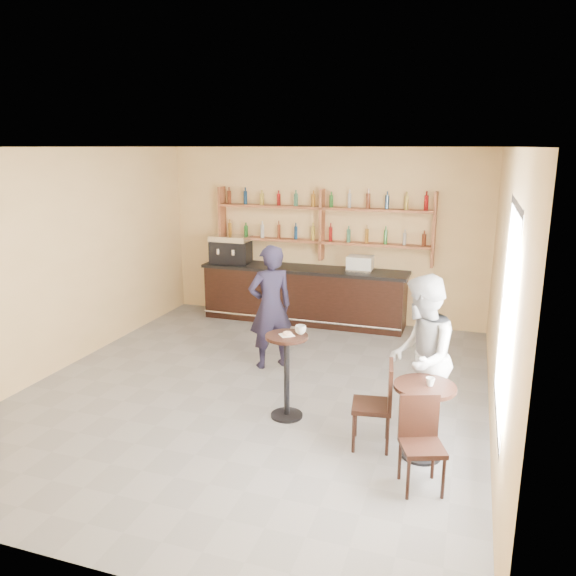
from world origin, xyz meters
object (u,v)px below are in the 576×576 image
(espresso_machine, at_px, (231,249))
(chair_west, at_px, (372,405))
(pedestal_table, at_px, (287,376))
(chair_south, at_px, (422,446))
(bar_counter, at_px, (304,295))
(pastry_case, at_px, (360,264))
(man_main, at_px, (270,307))
(cafe_table, at_px, (423,421))
(patron_second, at_px, (420,358))

(espresso_machine, distance_m, chair_west, 5.44)
(pedestal_table, distance_m, chair_south, 1.97)
(pedestal_table, bearing_deg, espresso_machine, 122.47)
(bar_counter, xyz_separation_m, chair_west, (2.02, -4.10, -0.03))
(espresso_machine, height_order, pedestal_table, espresso_machine)
(bar_counter, relative_size, pastry_case, 8.29)
(espresso_machine, xyz_separation_m, man_main, (1.64, -2.28, -0.38))
(bar_counter, distance_m, man_main, 2.32)
(bar_counter, bearing_deg, cafe_table, -58.30)
(bar_counter, distance_m, espresso_machine, 1.66)
(pastry_case, xyz_separation_m, chair_west, (0.97, -4.10, -0.69))
(cafe_table, relative_size, patron_second, 0.44)
(cafe_table, bearing_deg, espresso_machine, 134.12)
(cafe_table, xyz_separation_m, chair_south, (0.05, -0.60, 0.04))
(chair_south, bearing_deg, pedestal_table, 128.65)
(pedestal_table, bearing_deg, bar_counter, 103.83)
(man_main, distance_m, patron_second, 2.69)
(bar_counter, distance_m, patron_second, 4.45)
(chair_west, bearing_deg, chair_south, 34.24)
(pedestal_table, relative_size, cafe_table, 1.28)
(man_main, distance_m, chair_west, 2.62)
(man_main, distance_m, chair_south, 3.50)
(pastry_case, distance_m, pedestal_table, 3.80)
(bar_counter, xyz_separation_m, espresso_machine, (-1.46, 0.00, 0.78))
(pastry_case, distance_m, cafe_table, 4.49)
(pastry_case, bearing_deg, espresso_machine, 179.22)
(espresso_machine, distance_m, man_main, 2.83)
(espresso_machine, relative_size, patron_second, 0.39)
(espresso_machine, height_order, cafe_table, espresso_machine)
(pastry_case, relative_size, chair_south, 0.51)
(espresso_machine, bearing_deg, pedestal_table, -63.54)
(pedestal_table, height_order, cafe_table, pedestal_table)
(cafe_table, bearing_deg, pedestal_table, 166.08)
(bar_counter, relative_size, espresso_machine, 5.23)
(pedestal_table, xyz_separation_m, patron_second, (1.55, 0.06, 0.41))
(chair_west, bearing_deg, espresso_machine, -148.19)
(espresso_machine, xyz_separation_m, chair_west, (3.48, -4.10, -0.81))
(chair_west, relative_size, patron_second, 0.52)
(pastry_case, bearing_deg, bar_counter, 179.22)
(cafe_table, height_order, chair_south, chair_south)
(espresso_machine, distance_m, pastry_case, 2.51)
(pastry_case, height_order, cafe_table, pastry_case)
(pedestal_table, distance_m, patron_second, 1.60)
(espresso_machine, relative_size, pastry_case, 1.58)
(espresso_machine, height_order, pastry_case, espresso_machine)
(bar_counter, bearing_deg, man_main, -85.52)
(chair_west, relative_size, chair_south, 1.08)
(pastry_case, height_order, man_main, man_main)
(pedestal_table, bearing_deg, chair_south, -30.75)
(bar_counter, relative_size, man_main, 2.08)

